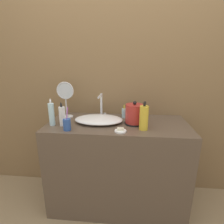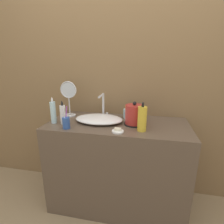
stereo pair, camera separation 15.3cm
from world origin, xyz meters
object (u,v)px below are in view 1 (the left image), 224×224
(shampoo_bottle, at_px, (62,116))
(vanity_mirror, at_px, (66,98))
(toothbrush_cup, at_px, (67,124))
(lotion_bottle, at_px, (124,113))
(faucet, at_px, (101,104))
(electric_kettle, at_px, (134,115))
(hand_cream_bottle, at_px, (144,118))
(mouthwash_bottle, at_px, (52,114))

(shampoo_bottle, xyz_separation_m, vanity_mirror, (-0.04, 0.23, 0.11))
(toothbrush_cup, height_order, lotion_bottle, toothbrush_cup)
(faucet, height_order, lotion_bottle, faucet)
(lotion_bottle, xyz_separation_m, vanity_mirror, (-0.56, -0.04, 0.15))
(electric_kettle, xyz_separation_m, hand_cream_bottle, (0.07, -0.12, 0.02))
(electric_kettle, distance_m, vanity_mirror, 0.67)
(hand_cream_bottle, bearing_deg, toothbrush_cup, -173.19)
(shampoo_bottle, distance_m, vanity_mirror, 0.26)
(toothbrush_cup, bearing_deg, mouthwash_bottle, 149.10)
(faucet, bearing_deg, hand_cream_bottle, -35.62)
(electric_kettle, xyz_separation_m, mouthwash_bottle, (-0.70, -0.10, 0.02))
(lotion_bottle, xyz_separation_m, shampoo_bottle, (-0.52, -0.26, 0.04))
(electric_kettle, bearing_deg, shampoo_bottle, -170.65)
(lotion_bottle, bearing_deg, electric_kettle, -60.43)
(shampoo_bottle, bearing_deg, lotion_bottle, 27.12)
(electric_kettle, bearing_deg, vanity_mirror, 168.91)
(electric_kettle, xyz_separation_m, lotion_bottle, (-0.09, 0.16, -0.03))
(faucet, bearing_deg, shampoo_bottle, -140.22)
(faucet, xyz_separation_m, electric_kettle, (0.31, -0.15, -0.05))
(faucet, distance_m, mouthwash_bottle, 0.46)
(faucet, xyz_separation_m, vanity_mirror, (-0.34, -0.02, 0.06))
(vanity_mirror, bearing_deg, hand_cream_bottle, -19.26)
(electric_kettle, bearing_deg, lotion_bottle, 119.57)
(faucet, distance_m, hand_cream_bottle, 0.47)
(hand_cream_bottle, bearing_deg, shampoo_bottle, 177.94)
(hand_cream_bottle, bearing_deg, faucet, 144.38)
(shampoo_bottle, bearing_deg, faucet, 39.78)
(vanity_mirror, bearing_deg, electric_kettle, -11.09)
(faucet, distance_m, toothbrush_cup, 0.42)
(hand_cream_bottle, xyz_separation_m, vanity_mirror, (-0.72, 0.25, 0.10))
(shampoo_bottle, xyz_separation_m, mouthwash_bottle, (-0.09, 0.00, 0.01))
(toothbrush_cup, distance_m, hand_cream_bottle, 0.61)
(mouthwash_bottle, bearing_deg, toothbrush_cup, -30.90)
(mouthwash_bottle, bearing_deg, electric_kettle, 8.02)
(faucet, distance_m, vanity_mirror, 0.35)
(faucet, relative_size, toothbrush_cup, 1.21)
(electric_kettle, bearing_deg, toothbrush_cup, -159.76)
(shampoo_bottle, xyz_separation_m, hand_cream_bottle, (0.68, -0.02, 0.01))
(mouthwash_bottle, height_order, vanity_mirror, vanity_mirror)
(toothbrush_cup, height_order, mouthwash_bottle, mouthwash_bottle)
(lotion_bottle, bearing_deg, faucet, -175.90)
(lotion_bottle, distance_m, mouthwash_bottle, 0.66)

